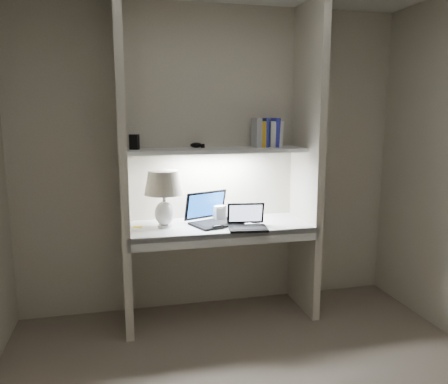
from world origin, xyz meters
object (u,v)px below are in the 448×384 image
object	(u,v)px
table_lamp	(164,189)
laptop_main	(212,216)
laptop_netbook	(247,223)
book_row	(267,133)
speaker	(220,213)

from	to	relation	value
table_lamp	laptop_main	size ratio (longest dim) A/B	0.95
laptop_netbook	book_row	bearing A→B (deg)	58.82
table_lamp	laptop_main	xyz separation A→B (m)	(0.38, 0.04, -0.24)
laptop_main	book_row	bearing A→B (deg)	-9.52
laptop_netbook	table_lamp	bearing A→B (deg)	171.65
laptop_main	speaker	world-z (taller)	laptop_main
laptop_netbook	speaker	bearing A→B (deg)	127.39
laptop_main	laptop_netbook	xyz separation A→B (m)	(0.23, -0.21, -0.01)
speaker	laptop_netbook	bearing A→B (deg)	-74.17
laptop_netbook	speaker	xyz separation A→B (m)	(-0.15, 0.27, 0.02)
book_row	speaker	bearing A→B (deg)	-173.13
speaker	table_lamp	bearing A→B (deg)	177.74
table_lamp	laptop_netbook	world-z (taller)	table_lamp
speaker	book_row	bearing A→B (deg)	-7.10
laptop_netbook	speaker	distance (m)	0.31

